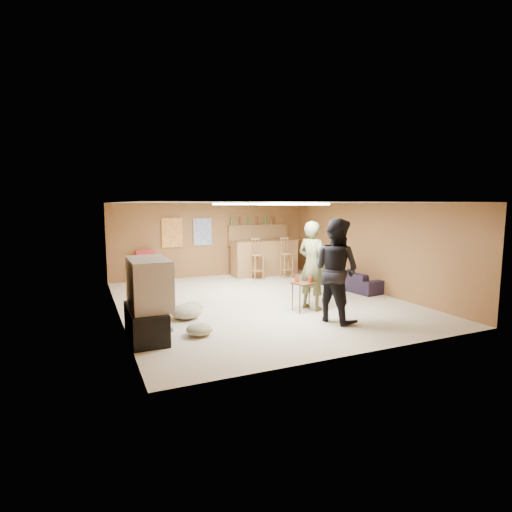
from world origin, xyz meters
name	(u,v)px	position (x,y,z in m)	size (l,w,h in m)	color
ground	(260,301)	(0.00, 0.00, 0.00)	(7.00, 7.00, 0.00)	#C3B695
ceiling	(260,203)	(0.00, 0.00, 2.20)	(6.00, 7.00, 0.02)	silver
wall_back	(212,240)	(0.00, 3.50, 1.10)	(6.00, 0.02, 2.20)	brown
wall_front	(361,280)	(0.00, -3.50, 1.10)	(6.00, 0.02, 2.20)	brown
wall_left	(117,260)	(-3.00, 0.00, 1.10)	(0.02, 7.00, 2.20)	brown
wall_right	(368,247)	(3.00, 0.00, 1.10)	(0.02, 7.00, 2.20)	brown
tv_stand	(146,323)	(-2.72, -1.50, 0.25)	(0.55, 1.30, 0.50)	black
dvd_box	(160,327)	(-2.50, -1.50, 0.15)	(0.35, 0.50, 0.08)	#B2B2B7
tv_body	(149,283)	(-2.65, -1.50, 0.90)	(0.60, 1.10, 0.80)	#B2B2B7
tv_screen	(168,282)	(-2.34, -1.50, 0.90)	(0.02, 0.95, 0.65)	navy
bar_counter	(265,257)	(1.50, 2.95, 0.55)	(2.00, 0.60, 1.10)	brown
bar_lip	(268,240)	(1.50, 2.70, 1.10)	(2.10, 0.12, 0.05)	#422915
bar_shelf	(259,226)	(1.50, 3.40, 1.50)	(2.00, 0.18, 0.05)	brown
bar_backing	(258,235)	(1.50, 3.42, 1.20)	(2.00, 0.14, 0.60)	brown
poster_left	(172,233)	(-1.20, 3.46, 1.35)	(0.60, 0.03, 0.85)	#BF3F26
poster_right	(202,232)	(-0.30, 3.46, 1.35)	(0.55, 0.03, 0.80)	#334C99
folding_chair_stack	(146,266)	(-2.00, 3.30, 0.45)	(0.50, 0.14, 0.90)	#A51F1E
ceiling_panel_front	(293,204)	(0.00, -1.50, 2.17)	(1.20, 0.60, 0.04)	white
ceiling_panel_back	(240,204)	(0.00, 1.20, 2.17)	(1.20, 0.60, 0.04)	white
person_olive	(312,265)	(0.72, -1.04, 0.91)	(0.67, 0.44, 1.83)	brown
person_black	(336,270)	(0.66, -1.96, 0.96)	(0.93, 0.73, 1.92)	black
sofa	(353,280)	(2.70, 0.16, 0.25)	(1.68, 0.66, 0.49)	black
tray_table	(305,297)	(0.48, -1.15, 0.30)	(0.46, 0.37, 0.60)	#422915
cup_red_near	(297,279)	(0.34, -1.08, 0.66)	(0.08, 0.08, 0.11)	#A82B0B
cup_red_far	(310,280)	(0.55, -1.25, 0.66)	(0.08, 0.08, 0.12)	#A82B0B
cup_blue	(307,278)	(0.60, -1.04, 0.66)	(0.08, 0.08, 0.11)	#153F92
bar_stool_left	(257,257)	(1.02, 2.43, 0.66)	(0.42, 0.42, 1.33)	brown
bar_stool_right	(287,256)	(1.92, 2.30, 0.64)	(0.41, 0.41, 1.29)	brown
cushion_near_tv	(186,311)	(-1.85, -0.68, 0.13)	(0.59, 0.59, 0.27)	tan
cushion_mid	(193,306)	(-1.59, -0.21, 0.10)	(0.43, 0.43, 0.19)	tan
cushion_far	(199,329)	(-1.89, -1.74, 0.10)	(0.45, 0.45, 0.20)	tan
bottle_row	(253,221)	(1.30, 3.38, 1.65)	(1.48, 0.08, 0.26)	#3F7233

